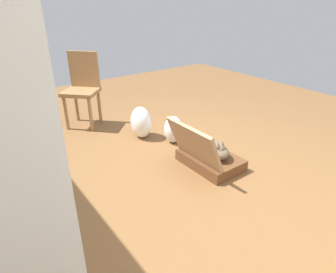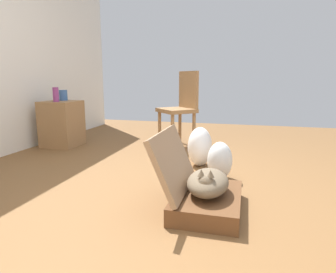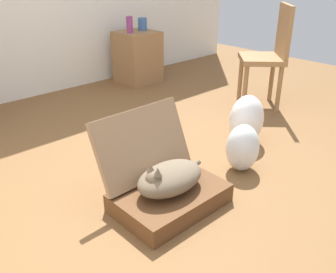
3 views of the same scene
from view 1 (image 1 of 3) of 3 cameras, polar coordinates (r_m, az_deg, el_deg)
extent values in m
plane|color=brown|center=(3.16, 1.83, -5.81)|extent=(7.68, 7.68, 0.00)
cube|color=brown|center=(3.18, 8.23, -4.57)|extent=(0.65, 0.45, 0.12)
cube|color=#9B7756|center=(2.90, 5.11, -1.41)|extent=(0.65, 0.21, 0.42)
ellipsoid|color=brown|center=(3.12, 8.39, -2.35)|extent=(0.44, 0.28, 0.16)
sphere|color=brown|center=(3.03, 10.03, -2.57)|extent=(0.11, 0.11, 0.11)
cone|color=brown|center=(3.01, 10.52, -1.27)|extent=(0.05, 0.05, 0.05)
cone|color=brown|center=(2.97, 9.73, -1.58)|extent=(0.05, 0.05, 0.05)
cylinder|color=brown|center=(3.23, 5.37, -1.84)|extent=(0.20, 0.03, 0.07)
ellipsoid|color=silver|center=(3.59, 1.08, 1.37)|extent=(0.24, 0.22, 0.34)
ellipsoid|color=white|center=(3.73, -5.27, 2.77)|extent=(0.31, 0.25, 0.41)
cylinder|color=#4C4C4C|center=(1.39, -23.84, -0.91)|extent=(0.02, 0.02, 0.35)
cylinder|color=olive|center=(4.17, -19.27, 4.29)|extent=(0.04, 0.04, 0.46)
cylinder|color=olive|center=(4.02, -14.86, 4.12)|extent=(0.04, 0.04, 0.46)
cylinder|color=olive|center=(4.44, -17.42, 5.82)|extent=(0.04, 0.04, 0.46)
cylinder|color=olive|center=(4.30, -13.22, 5.70)|extent=(0.04, 0.04, 0.46)
cube|color=olive|center=(4.15, -16.63, 8.31)|extent=(0.59, 0.59, 0.05)
cube|color=olive|center=(4.24, -16.07, 12.49)|extent=(0.32, 0.32, 0.48)
camera|label=2|loc=(2.34, 49.53, -2.51)|focal=31.40mm
camera|label=3|loc=(3.41, 43.79, 13.79)|focal=39.61mm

